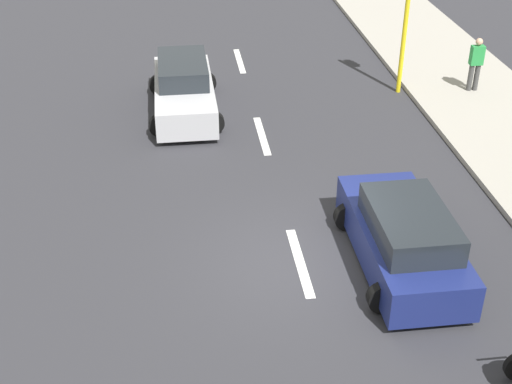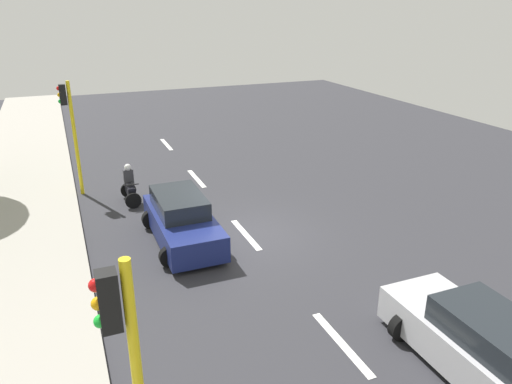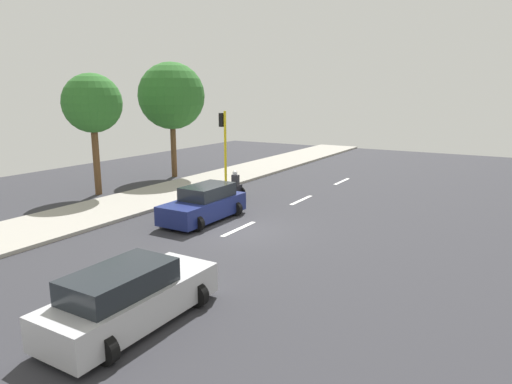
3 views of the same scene
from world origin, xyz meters
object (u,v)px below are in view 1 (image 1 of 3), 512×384
at_px(car_dark_blue, 403,238).
at_px(pedestrian_near_signal, 476,63).
at_px(traffic_light_midblock, 411,1).
at_px(car_silver, 184,89).

distance_m(car_dark_blue, pedestrian_near_signal, 9.84).
height_order(pedestrian_near_signal, traffic_light_midblock, traffic_light_midblock).
xyz_separation_m(car_silver, pedestrian_near_signal, (9.07, 0.16, 0.35)).
bearing_deg(car_dark_blue, car_silver, 116.27).
relative_size(car_silver, traffic_light_midblock, 1.01).
bearing_deg(car_dark_blue, traffic_light_midblock, 72.62).
xyz_separation_m(pedestrian_near_signal, traffic_light_midblock, (-2.14, 0.49, 1.87)).
xyz_separation_m(car_dark_blue, car_silver, (-4.12, 8.34, 0.00)).
bearing_deg(pedestrian_near_signal, car_dark_blue, -120.23).
height_order(car_dark_blue, traffic_light_midblock, traffic_light_midblock).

